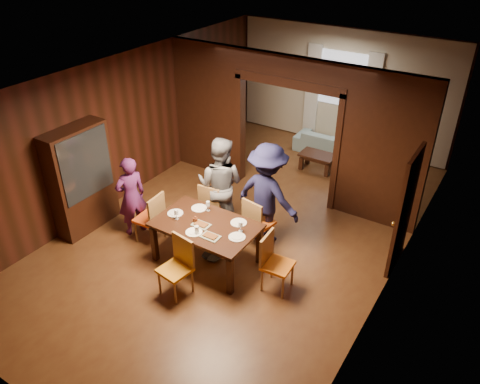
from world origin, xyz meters
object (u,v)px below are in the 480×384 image
Objects in this scene: chair_left at (149,217)px; chair_far_r at (259,221)px; person_purple at (131,196)px; person_grey at (220,185)px; chair_far_l at (215,205)px; chair_near at (175,268)px; coffee_table at (317,162)px; person_navy at (267,194)px; sofa at (333,144)px; chair_right at (278,264)px; hutch at (82,180)px; dining_table at (207,243)px.

chair_left is 1.00× the size of chair_far_r.
person_purple is 1.61m from person_grey.
chair_far_l is 1.00× the size of chair_near.
person_purple reaches higher than chair_far_r.
coffee_table is 0.82× the size of chair_left.
person_navy is (0.91, 0.12, 0.03)m from person_grey.
sofa is 5.25m from chair_left.
person_purple is at bearing -98.60° from chair_left.
person_purple reaches higher than chair_right.
person_grey is 2.29× the size of coffee_table.
chair_far_l is (-0.99, -0.19, -0.46)m from person_navy.
chair_left is (0.42, -0.04, -0.28)m from person_purple.
person_purple is 1.52m from chair_far_l.
chair_far_r is (-0.03, -0.20, -0.46)m from person_navy.
coffee_table is (1.84, 4.06, -0.57)m from person_purple.
chair_left is at bearing 106.18° from person_purple.
chair_right is 1.18m from chair_far_r.
sofa is at bearing 161.00° from chair_left.
person_purple is at bearing 87.81° from chair_right.
chair_far_l is at bearing 9.41° from chair_far_r.
chair_left and chair_far_l have the same top height.
hutch reaches higher than person_grey.
chair_near is (-0.48, -1.98, -0.46)m from person_navy.
coffee_table is at bearing 58.21° from hutch.
person_grey reaches higher than sofa.
person_purple is at bearing 161.00° from chair_near.
chair_far_l is (1.18, 0.92, -0.28)m from person_purple.
sofa is 5.01m from dining_table.
hutch reaches higher than person_navy.
person_grey is at bearing 4.82° from chair_far_r.
hutch reaches higher than chair_near.
sofa is 5.09m from chair_right.
chair_right and chair_near have the same top height.
sofa is (-0.37, 3.92, -0.68)m from person_navy.
hutch is at bearing -48.56° from person_purple.
person_grey is 1.40m from chair_left.
person_navy reaches higher than coffee_table.
dining_table reaches higher than coffee_table.
person_navy is at bearing 138.19° from person_purple.
person_navy is 1.11× the size of dining_table.
chair_near reaches higher than dining_table.
chair_far_l is (0.76, 0.96, 0.00)m from chair_left.
dining_table reaches higher than sofa.
person_purple is 1.58× the size of chair_far_r.
chair_far_l is at bearing 61.04° from chair_right.
chair_far_r is at bearing 84.18° from chair_near.
chair_far_r is at bearing 60.55° from dining_table.
person_navy is 1.03× the size of sofa.
chair_right is at bearing 144.63° from chair_far_r.
chair_left is 1.42m from hutch.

